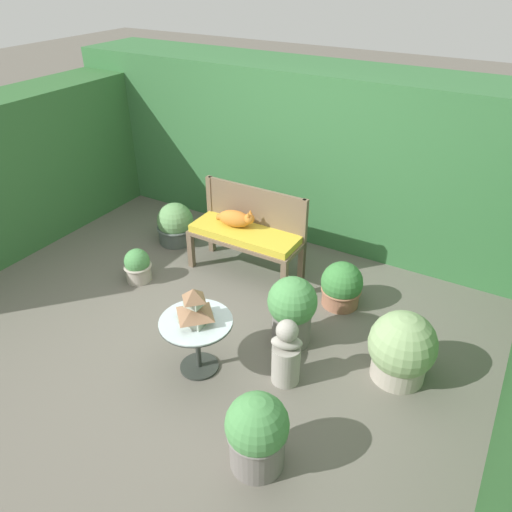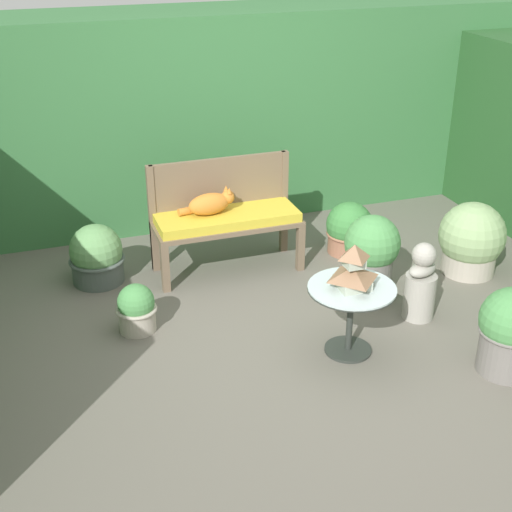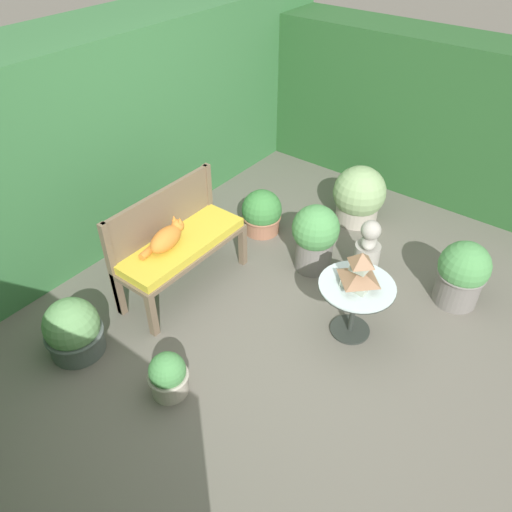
# 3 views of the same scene
# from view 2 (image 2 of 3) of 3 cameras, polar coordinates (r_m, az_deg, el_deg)

# --- Properties ---
(ground) EXTENTS (30.00, 30.00, 0.00)m
(ground) POSITION_cam_2_polar(r_m,az_deg,el_deg) (5.29, 2.64, -5.39)
(ground) COLOR #666056
(foliage_hedge_back) EXTENTS (6.40, 0.98, 1.93)m
(foliage_hedge_back) POSITION_cam_2_polar(r_m,az_deg,el_deg) (7.01, -4.47, 11.26)
(foliage_hedge_back) COLOR #38703D
(foliage_hedge_back) RESTS_ON ground
(garden_bench) EXTENTS (1.21, 0.45, 0.52)m
(garden_bench) POSITION_cam_2_polar(r_m,az_deg,el_deg) (5.86, -2.32, 2.71)
(garden_bench) COLOR brown
(garden_bench) RESTS_ON ground
(bench_backrest) EXTENTS (1.21, 0.06, 0.92)m
(bench_backrest) POSITION_cam_2_polar(r_m,az_deg,el_deg) (5.96, -2.94, 5.38)
(bench_backrest) COLOR brown
(bench_backrest) RESTS_ON ground
(cat) EXTENTS (0.47, 0.23, 0.21)m
(cat) POSITION_cam_2_polar(r_m,az_deg,el_deg) (5.78, -3.69, 4.21)
(cat) COLOR orange
(cat) RESTS_ON garden_bench
(patio_table) EXTENTS (0.60, 0.60, 0.50)m
(patio_table) POSITION_cam_2_polar(r_m,az_deg,el_deg) (4.81, 7.62, -3.61)
(patio_table) COLOR #2D332D
(patio_table) RESTS_ON ground
(pagoda_birdhouse) EXTENTS (0.27, 0.27, 0.31)m
(pagoda_birdhouse) POSITION_cam_2_polar(r_m,az_deg,el_deg) (4.70, 7.79, -1.07)
(pagoda_birdhouse) COLOR #B2BCA8
(pagoda_birdhouse) RESTS_ON patio_table
(garden_bust) EXTENTS (0.28, 0.23, 0.61)m
(garden_bust) POSITION_cam_2_polar(r_m,az_deg,el_deg) (5.37, 13.04, -2.25)
(garden_bust) COLOR #A39E93
(garden_bust) RESTS_ON ground
(potted_plant_bench_right) EXTENTS (0.43, 0.43, 0.60)m
(potted_plant_bench_right) POSITION_cam_2_polar(r_m,az_deg,el_deg) (4.91, 19.71, -5.66)
(potted_plant_bench_right) COLOR slate
(potted_plant_bench_right) RESTS_ON ground
(potted_plant_table_far) EXTENTS (0.41, 0.41, 0.46)m
(potted_plant_table_far) POSITION_cam_2_polar(r_m,az_deg,el_deg) (6.31, 7.46, 2.10)
(potted_plant_table_far) COLOR #9E664C
(potted_plant_table_far) RESTS_ON ground
(potted_plant_bench_left) EXTENTS (0.43, 0.43, 0.66)m
(potted_plant_bench_left) POSITION_cam_2_polar(r_m,az_deg,el_deg) (5.59, 9.22, 0.23)
(potted_plant_bench_left) COLOR slate
(potted_plant_bench_left) RESTS_ON ground
(potted_plant_table_near) EXTENTS (0.55, 0.55, 0.61)m
(potted_plant_table_near) POSITION_cam_2_polar(r_m,az_deg,el_deg) (6.14, 16.85, 1.20)
(potted_plant_table_near) COLOR #ADA393
(potted_plant_table_near) RESTS_ON ground
(potted_plant_path_edge) EXTENTS (0.45, 0.45, 0.49)m
(potted_plant_path_edge) POSITION_cam_2_polar(r_m,az_deg,el_deg) (5.90, -12.64, -0.03)
(potted_plant_path_edge) COLOR #4C5651
(potted_plant_path_edge) RESTS_ON ground
(potted_plant_hedge_corner) EXTENTS (0.30, 0.30, 0.37)m
(potted_plant_hedge_corner) POSITION_cam_2_polar(r_m,az_deg,el_deg) (5.19, -9.54, -4.19)
(potted_plant_hedge_corner) COLOR #ADA393
(potted_plant_hedge_corner) RESTS_ON ground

